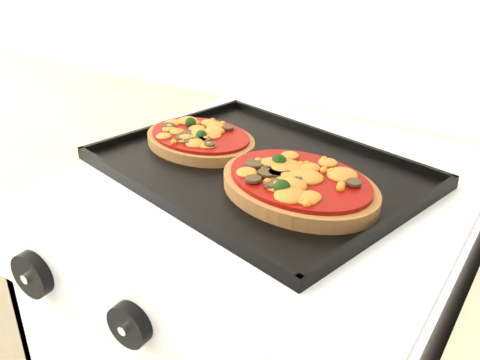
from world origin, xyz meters
The scene contains 6 objects.
control_panel centered at (-0.02, 1.39, 0.85)m, with size 0.60×0.02×0.09m, color white.
knob_left centered at (-0.19, 1.37, 0.85)m, with size 0.06×0.06×0.02m, color black.
knob_center centered at (-0.02, 1.37, 0.85)m, with size 0.06×0.06×0.02m, color black.
baking_tray centered at (-0.04, 1.69, 0.92)m, with size 0.48×0.36×0.02m, color black.
pizza_left centered at (-0.17, 1.71, 0.94)m, with size 0.20×0.15×0.03m, color brown, non-canonical shape.
pizza_right centered at (0.05, 1.65, 0.94)m, with size 0.24×0.18×0.04m, color brown, non-canonical shape.
Camera 1 is at (0.35, 1.04, 1.28)m, focal length 40.00 mm.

